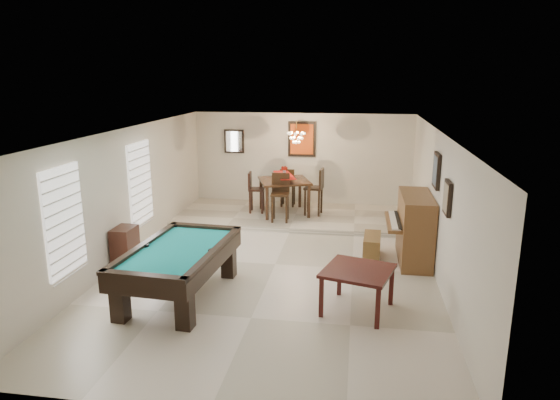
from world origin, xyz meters
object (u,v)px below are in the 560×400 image
(dining_chair_north, at_px, (288,187))
(upright_piano, at_px, (407,228))
(pool_table, at_px, (179,273))
(dining_chair_east, at_px, (314,192))
(apothecary_chest, at_px, (125,248))
(dining_chair_south, at_px, (280,198))
(dining_chair_west, at_px, (257,192))
(flower_vase, at_px, (284,171))
(piano_bench, at_px, (372,247))
(dining_table, at_px, (284,194))
(chandelier, at_px, (296,133))
(square_table, at_px, (357,290))

(dining_chair_north, bearing_deg, upright_piano, 129.14)
(pool_table, height_order, dining_chair_east, dining_chair_east)
(apothecary_chest, bearing_deg, dining_chair_south, 52.41)
(dining_chair_west, bearing_deg, pool_table, 172.02)
(dining_chair_south, bearing_deg, apothecary_chest, -131.18)
(flower_vase, xyz_separation_m, dining_chair_west, (-0.72, 0.01, -0.60))
(flower_vase, bearing_deg, piano_bench, -50.23)
(dining_chair_north, bearing_deg, pool_table, 79.17)
(dining_chair_north, xyz_separation_m, dining_chair_west, (-0.71, -0.77, 0.00))
(dining_table, relative_size, dining_chair_south, 1.04)
(dining_table, bearing_deg, apothecary_chest, -122.22)
(apothecary_chest, relative_size, dining_chair_west, 0.78)
(dining_chair_north, bearing_deg, flower_vase, 90.31)
(pool_table, bearing_deg, chandelier, 78.74)
(dining_table, relative_size, dining_chair_west, 1.16)
(square_table, height_order, dining_chair_north, dining_chair_north)
(dining_chair_west, bearing_deg, dining_chair_north, -47.06)
(apothecary_chest, height_order, dining_chair_west, dining_chair_west)
(upright_piano, relative_size, apothecary_chest, 1.96)
(pool_table, relative_size, dining_chair_north, 2.40)
(dining_table, xyz_separation_m, dining_chair_east, (0.75, 0.02, 0.10))
(apothecary_chest, relative_size, chandelier, 1.37)
(square_table, height_order, dining_chair_east, dining_chair_east)
(upright_piano, bearing_deg, chandelier, 134.72)
(dining_table, height_order, flower_vase, flower_vase)
(dining_table, relative_size, dining_chair_north, 1.16)
(dining_chair_east, bearing_deg, dining_chair_south, -39.19)
(square_table, relative_size, chandelier, 1.67)
(piano_bench, relative_size, dining_table, 0.70)
(pool_table, xyz_separation_m, upright_piano, (3.86, 2.32, 0.25))
(dining_chair_south, xyz_separation_m, dining_chair_north, (-0.02, 1.49, -0.06))
(pool_table, bearing_deg, square_table, 2.87)
(pool_table, xyz_separation_m, dining_table, (1.03, 4.95, 0.20))
(square_table, xyz_separation_m, chandelier, (-1.59, 4.94, 1.85))
(dining_chair_north, height_order, chandelier, chandelier)
(dining_chair_south, bearing_deg, square_table, -69.79)
(piano_bench, relative_size, dining_chair_west, 0.81)
(dining_table, xyz_separation_m, dining_chair_south, (0.00, -0.71, 0.08))
(dining_chair_south, height_order, dining_chair_east, dining_chair_east)
(dining_chair_west, bearing_deg, piano_bench, -136.64)
(dining_chair_south, bearing_deg, flower_vase, 86.55)
(pool_table, height_order, dining_chair_north, dining_chair_north)
(dining_chair_east, relative_size, chandelier, 1.99)
(upright_piano, relative_size, dining_chair_north, 1.54)
(pool_table, xyz_separation_m, square_table, (2.92, -0.06, -0.07))
(piano_bench, height_order, chandelier, chandelier)
(dining_chair_north, xyz_separation_m, dining_chair_east, (0.77, -0.76, 0.08))
(flower_vase, distance_m, dining_chair_east, 0.92)
(pool_table, height_order, dining_chair_west, dining_chair_west)
(flower_vase, distance_m, dining_chair_north, 0.99)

